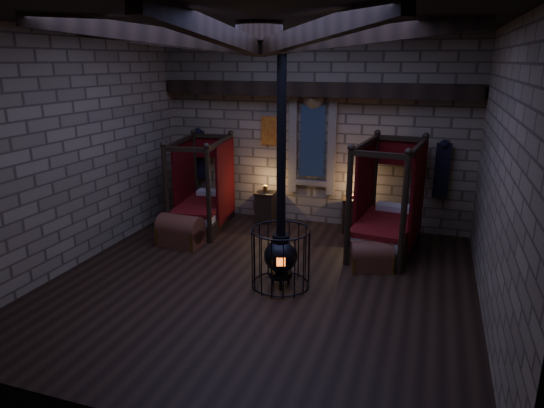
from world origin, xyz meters
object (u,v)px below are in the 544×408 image
(bed_right, at_px, (386,224))
(trunk_right, at_px, (371,257))
(bed_left, at_px, (203,206))
(stove, at_px, (281,252))
(trunk_left, at_px, (181,232))

(bed_right, bearing_deg, trunk_right, -90.86)
(bed_left, distance_m, stove, 3.50)
(bed_left, height_order, stove, stove)
(bed_left, relative_size, bed_right, 0.94)
(trunk_right, bearing_deg, bed_right, 65.51)
(trunk_left, bearing_deg, bed_left, 96.89)
(trunk_left, relative_size, trunk_right, 1.09)
(trunk_right, relative_size, stove, 0.21)
(bed_left, distance_m, trunk_right, 4.12)
(bed_right, bearing_deg, stove, -117.24)
(bed_left, relative_size, trunk_left, 2.20)
(trunk_left, xyz_separation_m, trunk_right, (3.87, 0.02, -0.05))
(bed_right, distance_m, trunk_right, 1.12)
(bed_left, distance_m, bed_right, 4.08)
(bed_right, xyz_separation_m, stove, (-1.49, -2.24, 0.08))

